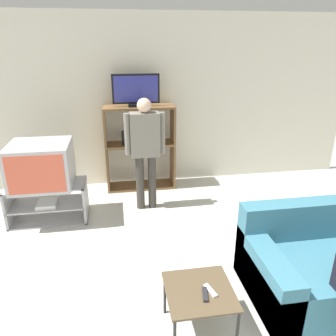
% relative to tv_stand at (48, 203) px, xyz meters
% --- Properties ---
extents(wall_back, '(6.40, 0.06, 2.60)m').
position_rel_tv_stand_xyz_m(wall_back, '(1.54, 1.11, 1.05)').
color(wall_back, silver).
rests_on(wall_back, ground_plane).
extents(tv_stand, '(0.97, 0.46, 0.50)m').
position_rel_tv_stand_xyz_m(tv_stand, '(0.00, 0.00, 0.00)').
color(tv_stand, '#A8A8AD').
rests_on(tv_stand, ground_plane).
extents(television_main, '(0.72, 0.66, 0.54)m').
position_rel_tv_stand_xyz_m(television_main, '(-0.01, -0.01, 0.52)').
color(television_main, '#B2B2B7').
rests_on(television_main, tv_stand).
extents(media_shelf, '(1.05, 0.37, 1.30)m').
position_rel_tv_stand_xyz_m(media_shelf, '(1.26, 0.85, 0.42)').
color(media_shelf, brown).
rests_on(media_shelf, ground_plane).
extents(television_flat, '(0.68, 0.20, 0.46)m').
position_rel_tv_stand_xyz_m(television_flat, '(1.23, 0.83, 1.27)').
color(television_flat, black).
rests_on(television_flat, media_shelf).
extents(snack_table, '(0.52, 0.52, 0.42)m').
position_rel_tv_stand_xyz_m(snack_table, '(1.48, -2.04, 0.13)').
color(snack_table, brown).
rests_on(snack_table, ground_plane).
extents(remote_control_black, '(0.06, 0.15, 0.02)m').
position_rel_tv_stand_xyz_m(remote_control_black, '(1.51, -2.10, 0.18)').
color(remote_control_black, '#232328').
rests_on(remote_control_black, snack_table).
extents(remote_control_white, '(0.08, 0.15, 0.02)m').
position_rel_tv_stand_xyz_m(remote_control_white, '(1.56, -2.07, 0.18)').
color(remote_control_white, silver).
rests_on(remote_control_white, snack_table).
extents(couch, '(1.51, 0.93, 0.77)m').
position_rel_tv_stand_xyz_m(couch, '(2.79, -1.75, 0.02)').
color(couch, teal).
rests_on(couch, ground_plane).
extents(person_standing_adult, '(0.53, 0.20, 1.53)m').
position_rel_tv_stand_xyz_m(person_standing_adult, '(1.28, 0.14, 0.68)').
color(person_standing_adult, '#3D3833').
rests_on(person_standing_adult, ground_plane).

